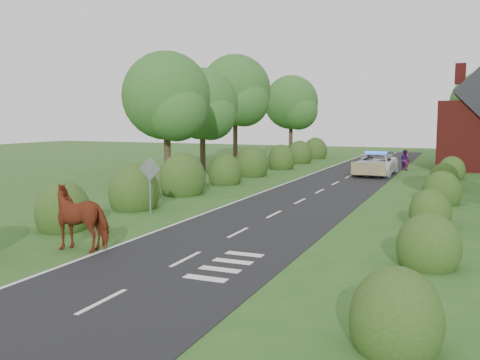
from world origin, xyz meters
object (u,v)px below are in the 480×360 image
at_px(road_sign, 150,177).
at_px(cow, 83,222).
at_px(police_van, 375,164).
at_px(pedestrian_red, 405,160).
at_px(pedestrian_purple, 405,160).

height_order(road_sign, cow, road_sign).
height_order(police_van, pedestrian_red, police_van).
relative_size(cow, pedestrian_purple, 1.47).
relative_size(road_sign, pedestrian_purple, 1.52).
bearing_deg(pedestrian_red, police_van, 37.55).
distance_m(cow, pedestrian_red, 31.53).
height_order(road_sign, pedestrian_red, road_sign).
bearing_deg(pedestrian_purple, cow, 116.72).
bearing_deg(road_sign, cow, -78.02).
distance_m(police_van, pedestrian_purple, 4.80).
distance_m(road_sign, cow, 6.20).
relative_size(cow, police_van, 0.42).
xyz_separation_m(cow, police_van, (5.30, 26.17, -0.07)).
bearing_deg(pedestrian_purple, pedestrian_red, -89.27).
height_order(road_sign, police_van, road_sign).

